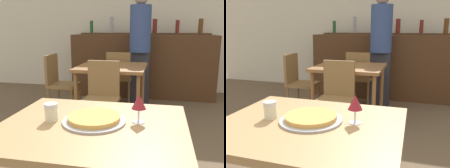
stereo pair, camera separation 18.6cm
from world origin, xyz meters
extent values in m
cube|color=silver|center=(0.00, 3.95, 1.40)|extent=(8.00, 0.05, 2.80)
cube|color=#A87F51|center=(0.00, 0.00, 0.74)|extent=(1.01, 0.84, 0.04)
cylinder|color=#A87F51|center=(-0.45, 0.36, 0.36)|extent=(0.05, 0.05, 0.72)
cylinder|color=#A87F51|center=(0.45, 0.36, 0.36)|extent=(0.05, 0.05, 0.72)
cube|color=brown|center=(-0.31, 2.09, 0.74)|extent=(0.92, 0.86, 0.04)
cylinder|color=brown|center=(-0.71, 1.72, 0.36)|extent=(0.05, 0.05, 0.72)
cylinder|color=brown|center=(0.09, 1.72, 0.36)|extent=(0.05, 0.05, 0.72)
cylinder|color=brown|center=(-0.71, 2.46, 0.36)|extent=(0.05, 0.05, 0.72)
cylinder|color=brown|center=(0.09, 2.46, 0.36)|extent=(0.05, 0.05, 0.72)
cube|color=#4C2D19|center=(0.00, 3.45, 0.57)|extent=(2.60, 0.56, 1.14)
cube|color=#4C2D19|center=(0.00, 3.59, 1.16)|extent=(2.39, 0.24, 0.03)
cylinder|color=#1E5123|center=(-1.02, 3.59, 1.29)|extent=(0.06, 0.06, 0.23)
cylinder|color=#9999A3|center=(-0.61, 3.59, 1.32)|extent=(0.06, 0.06, 0.30)
cylinder|color=#9999A3|center=(-0.20, 3.59, 1.31)|extent=(0.08, 0.08, 0.28)
cylinder|color=maroon|center=(0.20, 3.59, 1.30)|extent=(0.08, 0.08, 0.25)
cylinder|color=maroon|center=(0.61, 3.59, 1.29)|extent=(0.07, 0.07, 0.23)
cylinder|color=#5B3314|center=(1.02, 3.59, 1.30)|extent=(0.08, 0.08, 0.25)
cube|color=olive|center=(-0.31, 1.41, 0.46)|extent=(0.40, 0.40, 0.04)
cube|color=olive|center=(-0.31, 1.59, 0.69)|extent=(0.38, 0.04, 0.42)
cylinder|color=olive|center=(-0.48, 1.24, 0.22)|extent=(0.03, 0.03, 0.44)
cylinder|color=olive|center=(-0.14, 1.24, 0.22)|extent=(0.03, 0.03, 0.44)
cylinder|color=olive|center=(-0.48, 1.58, 0.22)|extent=(0.03, 0.03, 0.44)
cylinder|color=olive|center=(-0.14, 1.58, 0.22)|extent=(0.03, 0.03, 0.44)
cube|color=olive|center=(-0.31, 2.77, 0.46)|extent=(0.40, 0.40, 0.04)
cube|color=olive|center=(-0.31, 2.59, 0.69)|extent=(0.38, 0.04, 0.42)
cylinder|color=olive|center=(-0.14, 2.94, 0.22)|extent=(0.03, 0.03, 0.44)
cylinder|color=olive|center=(-0.48, 2.94, 0.22)|extent=(0.03, 0.03, 0.44)
cylinder|color=olive|center=(-0.14, 2.60, 0.22)|extent=(0.03, 0.03, 0.44)
cylinder|color=olive|center=(-0.48, 2.60, 0.22)|extent=(0.03, 0.03, 0.44)
cube|color=olive|center=(-1.02, 2.09, 0.46)|extent=(0.40, 0.40, 0.04)
cube|color=olive|center=(-1.20, 2.09, 0.69)|extent=(0.04, 0.38, 0.42)
cylinder|color=olive|center=(-0.85, 1.92, 0.22)|extent=(0.03, 0.03, 0.44)
cylinder|color=olive|center=(-0.85, 2.26, 0.22)|extent=(0.03, 0.03, 0.44)
cylinder|color=olive|center=(-1.19, 1.92, 0.22)|extent=(0.03, 0.03, 0.44)
cylinder|color=olive|center=(-1.19, 2.26, 0.22)|extent=(0.03, 0.03, 0.44)
cylinder|color=#A3A3A8|center=(0.00, 0.03, 0.77)|extent=(0.35, 0.35, 0.01)
cylinder|color=gold|center=(0.00, 0.03, 0.79)|extent=(0.29, 0.29, 0.02)
cylinder|color=beige|center=(-0.24, 0.00, 0.80)|extent=(0.07, 0.07, 0.08)
cylinder|color=silver|center=(-0.24, 0.00, 0.85)|extent=(0.08, 0.08, 0.02)
cube|color=#2D2D38|center=(0.00, 2.87, 0.44)|extent=(0.32, 0.18, 0.88)
cylinder|color=#33477F|center=(0.00, 2.87, 1.25)|extent=(0.34, 0.34, 0.74)
cylinder|color=silver|center=(0.24, 0.07, 0.77)|extent=(0.07, 0.07, 0.00)
cylinder|color=silver|center=(0.24, 0.07, 0.81)|extent=(0.01, 0.01, 0.07)
cone|color=maroon|center=(0.24, 0.07, 0.88)|extent=(0.08, 0.08, 0.08)
camera|label=1|loc=(0.35, -1.23, 1.28)|focal=40.00mm
camera|label=2|loc=(0.53, -1.18, 1.28)|focal=40.00mm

